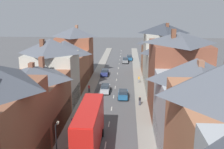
# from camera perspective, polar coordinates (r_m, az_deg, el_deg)

# --- Properties ---
(pavement_left) EXTENTS (2.20, 104.00, 0.14)m
(pavement_left) POSITION_cam_1_polar(r_m,az_deg,el_deg) (57.75, -4.27, -2.07)
(pavement_left) COLOR gray
(pavement_left) RESTS_ON ground
(pavement_right) EXTENTS (2.20, 104.00, 0.14)m
(pavement_right) POSITION_cam_1_polar(r_m,az_deg,el_deg) (57.29, 5.90, -2.24)
(pavement_right) COLOR gray
(pavement_right) RESTS_ON ground
(centre_line_dashes) EXTENTS (0.14, 97.80, 0.01)m
(centre_line_dashes) POSITION_cam_1_polar(r_m,az_deg,el_deg) (55.40, 0.69, -2.82)
(centre_line_dashes) COLOR silver
(centre_line_dashes) RESTS_ON ground
(terrace_row_left) EXTENTS (8.00, 60.47, 12.48)m
(terrace_row_left) POSITION_cam_1_polar(r_m,az_deg,el_deg) (38.35, -16.10, -2.63)
(terrace_row_left) COLOR brown
(terrace_row_left) RESTS_ON ground
(terrace_row_right) EXTENTS (8.00, 65.77, 13.43)m
(terrace_row_right) POSITION_cam_1_polar(r_m,az_deg,el_deg) (39.25, 14.56, -1.33)
(terrace_row_right) COLOR #ADB2B7
(terrace_row_right) RESTS_ON ground
(double_decker_bus_lead) EXTENTS (2.74, 10.80, 5.30)m
(double_decker_bus_lead) POSITION_cam_1_polar(r_m,az_deg,el_deg) (31.25, -5.02, -11.47)
(double_decker_bus_lead) COLOR red
(double_decker_bus_lead) RESTS_ON ground
(car_near_blue) EXTENTS (1.90, 4.46, 1.66)m
(car_near_blue) POSITION_cam_1_polar(r_m,az_deg,el_deg) (51.98, -1.48, -3.03)
(car_near_blue) COLOR #B7BABF
(car_near_blue) RESTS_ON ground
(car_parked_left_a) EXTENTS (1.90, 4.60, 1.64)m
(car_parked_left_a) POSITION_cam_1_polar(r_m,az_deg,el_deg) (84.03, 3.83, 3.70)
(car_parked_left_a) COLOR #236093
(car_parked_left_a) RESTS_ON ground
(car_parked_right_a) EXTENTS (1.90, 4.25, 1.59)m
(car_parked_right_a) POSITION_cam_1_polar(r_m,az_deg,el_deg) (48.76, 2.42, -4.27)
(car_parked_right_a) COLOR #236093
(car_parked_right_a) RESTS_ON ground
(car_mid_black) EXTENTS (1.90, 4.49, 1.64)m
(car_mid_black) POSITION_cam_1_polar(r_m,az_deg,el_deg) (64.84, -1.61, 0.50)
(car_mid_black) COLOR navy
(car_mid_black) RESTS_ON ground
(car_parked_left_b) EXTENTS (1.90, 4.20, 1.66)m
(car_parked_left_b) POSITION_cam_1_polar(r_m,az_deg,el_deg) (79.71, 2.90, 3.13)
(car_parked_left_b) COLOR gray
(car_parked_left_b) RESTS_ON ground
(pedestrian_mid_left) EXTENTS (0.36, 0.22, 1.61)m
(pedestrian_mid_left) POSITION_cam_1_polar(r_m,az_deg,el_deg) (37.23, -8.55, -10.17)
(pedestrian_mid_left) COLOR #3D4256
(pedestrian_mid_left) RESTS_ON pavement_left
(pedestrian_mid_right) EXTENTS (0.36, 0.22, 1.61)m
(pedestrian_mid_right) POSITION_cam_1_polar(r_m,az_deg,el_deg) (45.16, 6.07, -5.59)
(pedestrian_mid_right) COLOR #3D4256
(pedestrian_mid_right) RESTS_ON pavement_right
(pedestrian_far_left) EXTENTS (0.36, 0.22, 1.61)m
(pedestrian_far_left) POSITION_cam_1_polar(r_m,az_deg,el_deg) (51.76, -5.02, -2.93)
(pedestrian_far_left) COLOR #23232D
(pedestrian_far_left) RESTS_ON pavement_left
(pedestrian_far_right) EXTENTS (0.36, 0.22, 1.61)m
(pedestrian_far_right) POSITION_cam_1_polar(r_m,az_deg,el_deg) (58.25, 5.87, -0.97)
(pedestrian_far_right) COLOR gray
(pedestrian_far_right) RESTS_ON pavement_right
(street_lamp) EXTENTS (0.20, 1.12, 5.50)m
(street_lamp) POSITION_cam_1_polar(r_m,az_deg,el_deg) (27.23, -11.89, -14.89)
(street_lamp) COLOR black
(street_lamp) RESTS_ON ground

